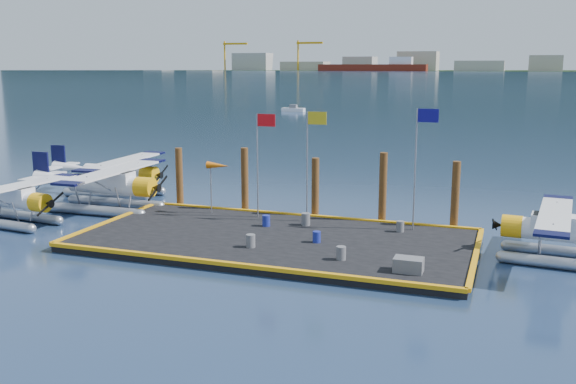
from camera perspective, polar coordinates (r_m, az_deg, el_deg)
name	(u,v)px	position (r m, az deg, el deg)	size (l,w,h in m)	color
ground	(275,244)	(33.32, -1.16, -4.66)	(4000.00, 4000.00, 0.00)	#172E46
dock	(275,240)	(33.27, -1.16, -4.33)	(20.00, 10.00, 0.40)	black
dock_bumpers	(275,235)	(33.19, -1.16, -3.85)	(20.25, 10.25, 0.18)	orange
seaplane_a	(12,202)	(40.28, -23.33, -0.80)	(8.01, 8.84, 3.13)	#9397A0
seaplane_b	(109,187)	(41.71, -15.59, 0.39)	(9.17, 10.09, 3.60)	#9397A0
seaplane_c	(118,175)	(46.57, -14.84, 1.45)	(8.78, 9.68, 3.44)	#9397A0
seaplane_d	(562,234)	(32.49, 23.18, -3.49)	(8.10, 8.93, 3.17)	#9397A0
drum_0	(266,221)	(35.30, -1.95, -2.56)	(0.43, 0.43, 0.61)	navy
drum_1	(341,253)	(29.40, 4.74, -5.44)	(0.44, 0.44, 0.63)	#5B5C61
drum_2	(317,237)	(32.13, 2.56, -4.01)	(0.40, 0.40, 0.57)	navy
drum_3	(251,241)	(31.31, -3.34, -4.36)	(0.45, 0.45, 0.64)	#5B5C61
drum_4	(400,226)	(34.62, 9.94, -3.03)	(0.42, 0.42, 0.59)	#5B5C61
drum_5	(306,219)	(35.48, 1.58, -2.43)	(0.49, 0.49, 0.68)	#5B5C61
crate	(408,265)	(28.12, 10.66, -6.39)	(1.25, 0.83, 0.62)	#5B5C61
flagpole_red	(261,149)	(36.72, -2.45, 3.83)	(1.14, 0.08, 6.00)	gray
flagpole_yellow	(311,149)	(35.70, 2.03, 3.81)	(1.14, 0.08, 6.20)	gray
flagpole_blue	(420,151)	(34.38, 11.62, 3.59)	(1.14, 0.08, 6.50)	gray
windsock	(218,167)	(37.98, -6.26, 2.25)	(1.40, 0.44, 3.12)	gray
piling_0	(179,179)	(41.17, -9.63, 1.12)	(0.44, 0.44, 4.00)	#462B14
piling_1	(245,182)	(39.19, -3.86, 0.89)	(0.44, 0.44, 4.20)	#462B14
piling_2	(315,190)	(37.69, 2.44, 0.18)	(0.44, 0.44, 3.80)	#462B14
piling_3	(383,190)	(36.70, 8.42, 0.16)	(0.44, 0.44, 4.30)	#462B14
piling_4	(455,198)	(36.20, 14.63, -0.48)	(0.44, 0.44, 4.00)	#462B14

